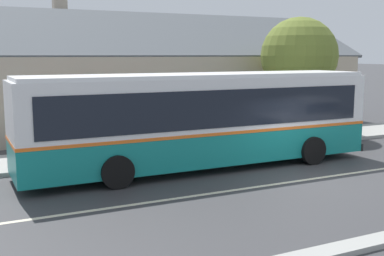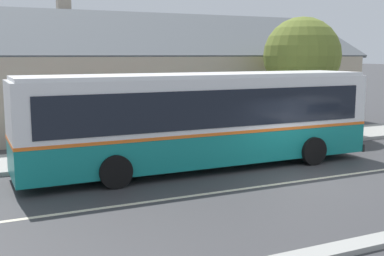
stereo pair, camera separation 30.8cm
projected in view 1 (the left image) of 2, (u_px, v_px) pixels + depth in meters
name	position (u px, v px, depth m)	size (l,w,h in m)	color
ground_plane	(313.00, 179.00, 15.20)	(300.00, 300.00, 0.00)	#38383A
sidewalk_far	(220.00, 145.00, 20.51)	(60.00, 3.00, 0.15)	#9E9E99
lane_divider_stripe	(313.00, 179.00, 15.20)	(60.00, 0.16, 0.01)	beige
community_building	(162.00, 87.00, 28.24)	(20.68, 10.70, 7.29)	tan
transit_bus	(202.00, 118.00, 16.43)	(12.47, 2.82, 3.26)	#147F7A
bench_down_street	(65.00, 150.00, 16.92)	(1.77, 0.51, 0.94)	#4C4C4C
street_tree_primary	(301.00, 58.00, 23.12)	(3.70, 3.70, 5.69)	#4C3828
bus_stop_sign	(312.00, 106.00, 21.19)	(0.36, 0.07, 2.40)	gray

